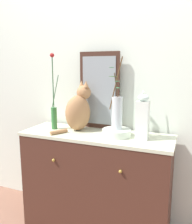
{
  "coord_description": "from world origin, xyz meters",
  "views": [
    {
      "loc": [
        0.69,
        -1.71,
        1.38
      ],
      "look_at": [
        0.0,
        0.0,
        1.03
      ],
      "focal_mm": 37.62,
      "sensor_mm": 36.0,
      "label": 1
    }
  ],
  "objects_px": {
    "cat_sitting": "(79,110)",
    "bowl_porcelain": "(117,133)",
    "sideboard": "(96,182)",
    "mirror_leaning": "(99,91)",
    "vase_slim_green": "(54,111)",
    "vase_glass_clear": "(117,111)",
    "jar_lidded_porcelain": "(143,117)"
  },
  "relations": [
    {
      "from": "sideboard",
      "to": "vase_slim_green",
      "type": "xyz_separation_m",
      "value": [
        -0.4,
        0.01,
        0.58
      ]
    },
    {
      "from": "cat_sitting",
      "to": "jar_lidded_porcelain",
      "type": "height_order",
      "value": "cat_sitting"
    },
    {
      "from": "vase_slim_green",
      "to": "jar_lidded_porcelain",
      "type": "bearing_deg",
      "value": -0.72
    },
    {
      "from": "sideboard",
      "to": "mirror_leaning",
      "type": "relative_size",
      "value": 1.86
    },
    {
      "from": "cat_sitting",
      "to": "bowl_porcelain",
      "type": "distance_m",
      "value": 0.39
    },
    {
      "from": "jar_lidded_porcelain",
      "to": "bowl_porcelain",
      "type": "bearing_deg",
      "value": -179.32
    },
    {
      "from": "cat_sitting",
      "to": "vase_slim_green",
      "type": "distance_m",
      "value": 0.22
    },
    {
      "from": "mirror_leaning",
      "to": "cat_sitting",
      "type": "relative_size",
      "value": 1.57
    },
    {
      "from": "cat_sitting",
      "to": "vase_slim_green",
      "type": "bearing_deg",
      "value": -167.74
    },
    {
      "from": "cat_sitting",
      "to": "vase_glass_clear",
      "type": "distance_m",
      "value": 0.36
    },
    {
      "from": "sideboard",
      "to": "mirror_leaning",
      "type": "bearing_deg",
      "value": 103.32
    },
    {
      "from": "bowl_porcelain",
      "to": "vase_glass_clear",
      "type": "bearing_deg",
      "value": 163.42
    },
    {
      "from": "cat_sitting",
      "to": "bowl_porcelain",
      "type": "relative_size",
      "value": 1.87
    },
    {
      "from": "mirror_leaning",
      "to": "bowl_porcelain",
      "type": "bearing_deg",
      "value": -41.26
    },
    {
      "from": "mirror_leaning",
      "to": "jar_lidded_porcelain",
      "type": "relative_size",
      "value": 1.83
    },
    {
      "from": "cat_sitting",
      "to": "bowl_porcelain",
      "type": "height_order",
      "value": "cat_sitting"
    },
    {
      "from": "mirror_leaning",
      "to": "vase_slim_green",
      "type": "bearing_deg",
      "value": -152.87
    },
    {
      "from": "mirror_leaning",
      "to": "cat_sitting",
      "type": "xyz_separation_m",
      "value": [
        -0.14,
        -0.13,
        -0.16
      ]
    },
    {
      "from": "mirror_leaning",
      "to": "vase_slim_green",
      "type": "distance_m",
      "value": 0.43
    },
    {
      "from": "mirror_leaning",
      "to": "bowl_porcelain",
      "type": "xyz_separation_m",
      "value": [
        0.22,
        -0.19,
        -0.3
      ]
    },
    {
      "from": "mirror_leaning",
      "to": "jar_lidded_porcelain",
      "type": "xyz_separation_m",
      "value": [
        0.42,
        -0.19,
        -0.17
      ]
    },
    {
      "from": "sideboard",
      "to": "jar_lidded_porcelain",
      "type": "bearing_deg",
      "value": -0.02
    },
    {
      "from": "jar_lidded_porcelain",
      "to": "sideboard",
      "type": "bearing_deg",
      "value": 179.98
    },
    {
      "from": "sideboard",
      "to": "bowl_porcelain",
      "type": "relative_size",
      "value": 5.49
    },
    {
      "from": "vase_slim_green",
      "to": "vase_glass_clear",
      "type": "relative_size",
      "value": 1.16
    },
    {
      "from": "sideboard",
      "to": "bowl_porcelain",
      "type": "height_order",
      "value": "bowl_porcelain"
    },
    {
      "from": "sideboard",
      "to": "cat_sitting",
      "type": "relative_size",
      "value": 2.93
    },
    {
      "from": "vase_slim_green",
      "to": "bowl_porcelain",
      "type": "xyz_separation_m",
      "value": [
        0.57,
        -0.01,
        -0.13
      ]
    },
    {
      "from": "bowl_porcelain",
      "to": "jar_lidded_porcelain",
      "type": "distance_m",
      "value": 0.24
    },
    {
      "from": "mirror_leaning",
      "to": "cat_sitting",
      "type": "bearing_deg",
      "value": -135.74
    },
    {
      "from": "vase_slim_green",
      "to": "vase_glass_clear",
      "type": "height_order",
      "value": "vase_slim_green"
    },
    {
      "from": "vase_glass_clear",
      "to": "jar_lidded_porcelain",
      "type": "distance_m",
      "value": 0.2
    }
  ]
}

